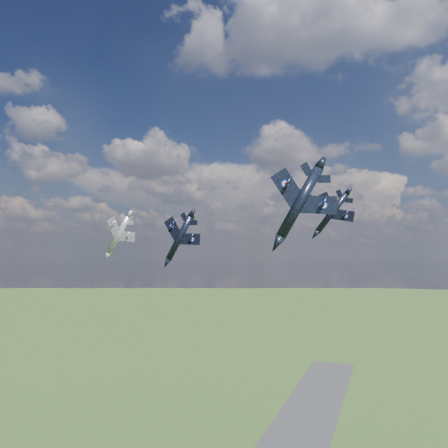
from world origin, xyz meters
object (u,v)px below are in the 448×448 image
at_px(jet_right_navy, 300,203).
at_px(jet_high_navy, 332,213).
at_px(jet_lead_navy, 180,238).
at_px(jet_left_silver, 119,235).

height_order(jet_right_navy, jet_high_navy, jet_high_navy).
bearing_deg(jet_lead_navy, jet_high_navy, 37.61).
relative_size(jet_lead_navy, jet_right_navy, 0.93).
xyz_separation_m(jet_right_navy, jet_high_navy, (-0.47, 44.18, 2.58)).
distance_m(jet_high_navy, jet_left_silver, 53.75).
xyz_separation_m(jet_high_navy, jet_left_silver, (-52.35, -11.16, -4.93)).
distance_m(jet_right_navy, jet_high_navy, 44.26).
bearing_deg(jet_lead_navy, jet_right_navy, -34.28).
xyz_separation_m(jet_lead_navy, jet_right_navy, (30.67, -23.34, 3.77)).
relative_size(jet_right_navy, jet_left_silver, 1.05).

